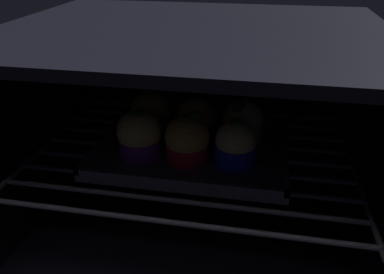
% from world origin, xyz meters
% --- Properties ---
extents(oven_cavity, '(0.59, 0.47, 0.37)m').
position_xyz_m(oven_cavity, '(0.00, 0.26, 0.17)').
color(oven_cavity, black).
rests_on(oven_cavity, ground).
extents(oven_rack, '(0.55, 0.42, 0.01)m').
position_xyz_m(oven_rack, '(0.00, 0.22, 0.14)').
color(oven_rack, '#42424C').
rests_on(oven_rack, oven_cavity).
extents(baking_tray, '(0.32, 0.24, 0.02)m').
position_xyz_m(baking_tray, '(0.00, 0.21, 0.15)').
color(baking_tray, '#4C4C51').
rests_on(baking_tray, oven_rack).
extents(muffin_row0_col0, '(0.07, 0.07, 0.08)m').
position_xyz_m(muffin_row0_col0, '(-0.08, 0.17, 0.19)').
color(muffin_row0_col0, '#7A238C').
rests_on(muffin_row0_col0, baking_tray).
extents(muffin_row0_col1, '(0.07, 0.07, 0.08)m').
position_xyz_m(muffin_row0_col1, '(0.00, 0.17, 0.19)').
color(muffin_row0_col1, red).
rests_on(muffin_row0_col1, baking_tray).
extents(muffin_row0_col2, '(0.07, 0.07, 0.08)m').
position_xyz_m(muffin_row0_col2, '(0.08, 0.17, 0.18)').
color(muffin_row0_col2, '#1928B7').
rests_on(muffin_row0_col2, baking_tray).
extents(muffin_row1_col0, '(0.07, 0.07, 0.08)m').
position_xyz_m(muffin_row1_col0, '(-0.08, 0.25, 0.19)').
color(muffin_row1_col0, silver).
rests_on(muffin_row1_col0, baking_tray).
extents(muffin_row1_col1, '(0.07, 0.07, 0.08)m').
position_xyz_m(muffin_row1_col1, '(-0.00, 0.25, 0.19)').
color(muffin_row1_col1, '#1928B7').
rests_on(muffin_row1_col1, baking_tray).
extents(muffin_row1_col2, '(0.07, 0.07, 0.08)m').
position_xyz_m(muffin_row1_col2, '(0.08, 0.25, 0.19)').
color(muffin_row1_col2, silver).
rests_on(muffin_row1_col2, baking_tray).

